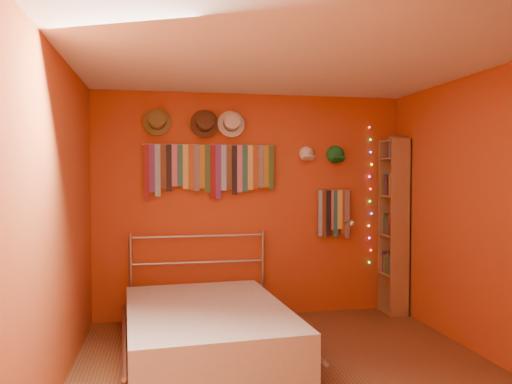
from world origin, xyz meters
TOP-DOWN VIEW (x-y plane):
  - ground at (0.00, 0.00)m, footprint 3.50×3.50m
  - back_wall at (0.00, 1.75)m, footprint 3.50×0.02m
  - right_wall at (1.75, 0.00)m, footprint 0.02×3.50m
  - left_wall at (-1.75, 0.00)m, footprint 0.02×3.50m
  - ceiling at (0.00, 0.00)m, footprint 3.50×3.50m
  - tie_rack at (-0.49, 1.68)m, footprint 1.45×0.03m
  - small_tie_rack at (0.95, 1.69)m, footprint 0.40×0.03m
  - fedora_olive at (-1.05, 1.65)m, footprint 0.30×0.16m
  - fedora_brown at (-0.54, 1.65)m, footprint 0.32×0.17m
  - fedora_white at (-0.25, 1.65)m, footprint 0.30×0.16m
  - cap_white at (0.62, 1.70)m, footprint 0.17×0.22m
  - cap_green at (0.96, 1.70)m, footprint 0.19×0.24m
  - fairy_lights at (1.40, 1.71)m, footprint 0.06×0.02m
  - reading_lamp at (1.08, 1.52)m, footprint 0.07×0.30m
  - bookshelf at (1.66, 1.53)m, footprint 0.25×0.34m
  - bed at (-0.62, 0.63)m, footprint 1.61×2.07m

SIDE VIEW (x-z plane):
  - ground at x=0.00m, z-range 0.00..0.00m
  - bed at x=-0.62m, z-range -0.26..0.72m
  - bookshelf at x=1.66m, z-range 0.02..2.02m
  - reading_lamp at x=1.08m, z-range 1.00..1.09m
  - small_tie_rack at x=0.95m, z-range 0.88..1.45m
  - back_wall at x=0.00m, z-range 0.00..2.50m
  - right_wall at x=1.75m, z-range 0.00..2.50m
  - left_wall at x=-1.75m, z-range 0.00..2.50m
  - fairy_lights at x=1.40m, z-range 0.55..2.16m
  - tie_rack at x=-0.49m, z-range 1.38..1.98m
  - cap_green at x=0.96m, z-range 1.73..1.92m
  - cap_white at x=0.62m, z-range 1.75..1.92m
  - fedora_brown at x=-0.54m, z-range 2.00..2.31m
  - fedora_white at x=-0.25m, z-range 2.02..2.31m
  - fedora_olive at x=-1.05m, z-range 2.02..2.32m
  - ceiling at x=0.00m, z-range 2.49..2.51m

